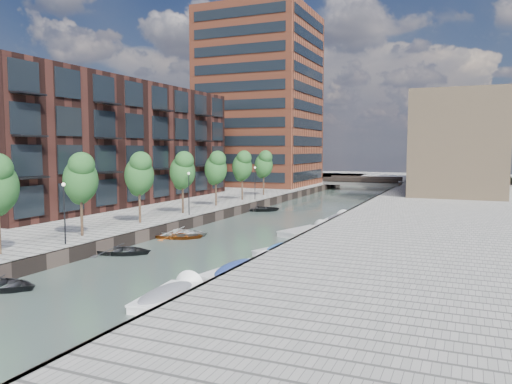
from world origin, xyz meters
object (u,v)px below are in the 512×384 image
Objects in this scene: bridge at (363,182)px; motorboat_2 at (308,232)px; tree_5 at (242,165)px; sloop_2 at (179,238)px; tree_3 at (182,170)px; sloop_3 at (181,236)px; motorboat_4 at (338,219)px; motorboat_1 at (171,295)px; tree_4 at (216,167)px; sloop_1 at (120,254)px; tree_1 at (81,177)px; motorboat_3 at (284,250)px; car at (412,185)px; motorboat_0 at (243,271)px; tree_2 at (139,173)px; tree_6 at (264,164)px; sloop_4 at (259,211)px.

motorboat_2 is at bearing -84.44° from bridge.
tree_5 is 1.46× the size of sloop_2.
sloop_3 is at bearing -60.07° from tree_3.
motorboat_1 is at bearing -92.33° from motorboat_4.
tree_5 reaches higher than bridge.
tree_4 is 22.24m from sloop_1.
motorboat_4 is (0.74, 8.15, 0.10)m from motorboat_2.
tree_1 is 1.25× the size of motorboat_3.
sloop_3 is at bearing -117.83° from car.
tree_4 is at bearing 9.82° from sloop_3.
motorboat_3 reaches higher than sloop_1.
tree_3 is 21.97m from motorboat_0.
tree_2 is 6.74m from sloop_2.
tree_4 is 14.81m from motorboat_4.
tree_5 is at bearing 90.00° from tree_1.
motorboat_4 reaches higher than motorboat_3.
motorboat_3 is at bearing -65.13° from tree_6.
sloop_2 is (4.14, -28.38, -5.31)m from tree_6.
motorboat_4 is (10.75, -4.53, 0.21)m from sloop_4.
tree_6 is 1.25× the size of motorboat_3.
tree_6 is at bearing 110.64° from motorboat_0.
motorboat_4 reaches higher than motorboat_1.
motorboat_3 is 16.62m from motorboat_4.
motorboat_2 is 1.39× the size of car.
motorboat_4 is at bearing -44.58° from tree_6.
tree_5 is 1.25× the size of motorboat_3.
motorboat_1 is at bearing -96.10° from motorboat_3.
tree_4 is at bearing 121.15° from motorboat_0.
bridge is 48.09m from motorboat_2.
tree_5 reaches higher than car.
tree_1 is 19.32m from motorboat_2.
sloop_1 is 1.11× the size of sloop_2.
tree_6 reaches higher than motorboat_0.
motorboat_2 is at bearing -50.26° from sloop_1.
sloop_2 is (-4.36, -54.38, -1.39)m from bridge.
sloop_1 is at bearing -80.30° from tree_4.
tree_5 is (0.00, 21.00, 0.00)m from tree_2.
tree_4 is at bearing 90.00° from tree_3.
sloop_3 is at bearing 120.30° from motorboat_1.
motorboat_2 is at bearing -48.44° from tree_5.
tree_1 is at bearing -161.56° from motorboat_3.
sloop_1 is at bearing 160.34° from sloop_2.
tree_6 reaches higher than motorboat_1.
sloop_1 is (3.64, -21.29, -5.31)m from tree_4.
tree_3 reaches higher than sloop_4.
tree_2 is 7.00m from tree_3.
sloop_2 is 16.81m from motorboat_1.
tree_3 reaches higher than sloop_2.
tree_1 is 25.95m from motorboat_4.
tree_1 is 14.00m from tree_3.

